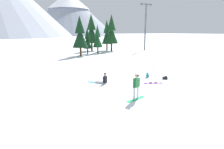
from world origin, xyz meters
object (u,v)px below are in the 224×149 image
object	(u,v)px
pine_tree_tall	(80,34)
pine_tree_twin	(91,31)
pine_tree_short	(98,38)
pine_tree_slender	(107,34)
pine_tree_leaning	(112,31)
backpack_teal	(147,75)
ski_lift_tower	(145,24)
snowboarder_foreground	(136,86)
loose_snowboard_near_left	(153,83)
snowboarder_midground	(103,80)
pine_tree_young	(87,40)
backpack_black	(165,78)
trail_marker_pole	(154,63)

from	to	relation	value
pine_tree_tall	pine_tree_twin	size ratio (longest dim) A/B	0.86
pine_tree_short	pine_tree_tall	xyz separation A→B (m)	(-4.43, -2.56, 0.77)
pine_tree_slender	pine_tree_leaning	xyz separation A→B (m)	(0.14, -2.02, 0.54)
pine_tree_short	pine_tree_leaning	size ratio (longest dim) A/B	0.70
pine_tree_tall	backpack_teal	bearing A→B (deg)	-88.38
pine_tree_short	ski_lift_tower	size ratio (longest dim) A/B	0.53
pine_tree_leaning	snowboarder_foreground	bearing A→B (deg)	-114.82
snowboarder_foreground	loose_snowboard_near_left	size ratio (longest dim) A/B	1.00
pine_tree_tall	ski_lift_tower	distance (m)	17.03
snowboarder_midground	snowboarder_foreground	bearing A→B (deg)	-86.21
pine_tree_young	ski_lift_tower	world-z (taller)	ski_lift_tower
backpack_teal	pine_tree_leaning	world-z (taller)	pine_tree_leaning
pine_tree_slender	ski_lift_tower	world-z (taller)	ski_lift_tower
loose_snowboard_near_left	backpack_teal	xyz separation A→B (m)	(0.88, 1.88, 0.19)
pine_tree_short	pine_tree_leaning	distance (m)	5.13
pine_tree_slender	pine_tree_young	world-z (taller)	pine_tree_slender
snowboarder_midground	backpack_teal	distance (m)	4.60
backpack_teal	pine_tree_short	xyz separation A→B (m)	(3.92, 20.59, 2.80)
snowboarder_midground	backpack_teal	world-z (taller)	snowboarder_midground
backpack_black	pine_tree_slender	size ratio (longest dim) A/B	0.08
loose_snowboard_near_left	pine_tree_young	world-z (taller)	pine_tree_young
backpack_black	pine_tree_leaning	bearing A→B (deg)	73.32
pine_tree_short	pine_tree_tall	bearing A→B (deg)	-149.96
ski_lift_tower	backpack_teal	bearing A→B (deg)	-127.18
snowboarder_foreground	ski_lift_tower	bearing A→B (deg)	51.30
snowboarder_foreground	pine_tree_twin	xyz separation A→B (m)	(9.05, 30.11, 3.54)
snowboarder_foreground	backpack_black	xyz separation A→B (m)	(5.33, 2.98, -0.76)
pine_tree_twin	snowboarder_midground	bearing A→B (deg)	-109.87
loose_snowboard_near_left	ski_lift_tower	xyz separation A→B (m)	(16.97, 23.09, 5.84)
pine_tree_twin	ski_lift_tower	distance (m)	12.36
snowboarder_foreground	loose_snowboard_near_left	distance (m)	4.26
loose_snowboard_near_left	backpack_teal	size ratio (longest dim) A/B	3.53
loose_snowboard_near_left	backpack_black	bearing A→B (deg)	17.79
backpack_teal	pine_tree_short	bearing A→B (deg)	79.23
pine_tree_twin	pine_tree_short	bearing A→B (deg)	-98.82
backpack_black	pine_tree_leaning	distance (m)	25.66
pine_tree_tall	ski_lift_tower	world-z (taller)	ski_lift_tower
snowboarder_midground	trail_marker_pole	world-z (taller)	trail_marker_pole
snowboarder_midground	backpack_black	size ratio (longest dim) A/B	2.84
snowboarder_foreground	trail_marker_pole	bearing A→B (deg)	43.45
pine_tree_short	backpack_teal	bearing A→B (deg)	-100.77
trail_marker_pole	pine_tree_twin	xyz separation A→B (m)	(1.71, 23.16, 3.69)
backpack_black	pine_tree_tall	xyz separation A→B (m)	(-1.52, 19.30, 3.66)
snowboarder_foreground	pine_tree_tall	world-z (taller)	pine_tree_tall
pine_tree_young	pine_tree_short	world-z (taller)	pine_tree_short
backpack_black	snowboarder_midground	bearing A→B (deg)	166.91
snowboarder_foreground	loose_snowboard_near_left	xyz separation A→B (m)	(3.43, 2.37, -0.86)
trail_marker_pole	pine_tree_short	bearing A→B (deg)	87.13
snowboarder_foreground	pine_tree_slender	bearing A→B (deg)	66.94
pine_tree_short	loose_snowboard_near_left	bearing A→B (deg)	-102.05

